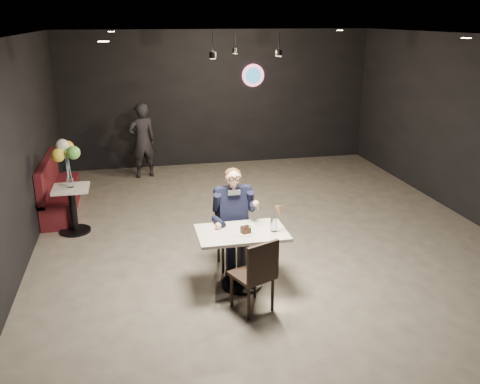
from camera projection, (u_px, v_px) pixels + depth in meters
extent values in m
plane|color=gray|center=(270.00, 240.00, 7.79)|extent=(9.00, 9.00, 0.00)
cube|color=black|center=(242.00, 39.00, 8.70)|extent=(1.40, 1.20, 0.36)
cube|color=white|center=(242.00, 259.00, 6.36)|extent=(1.10, 0.70, 0.75)
cube|color=black|center=(233.00, 235.00, 6.84)|extent=(0.42, 0.46, 0.92)
cube|color=black|center=(252.00, 273.00, 5.82)|extent=(0.57, 0.59, 0.92)
cube|color=black|center=(233.00, 217.00, 6.76)|extent=(0.60, 0.80, 1.44)
cylinder|color=white|center=(245.00, 233.00, 6.17)|extent=(0.22, 0.22, 0.01)
cube|color=black|center=(246.00, 230.00, 6.15)|extent=(0.13, 0.12, 0.07)
ellipsoid|color=#2C8637|center=(250.00, 227.00, 6.13)|extent=(0.06, 0.04, 0.01)
cylinder|color=silver|center=(274.00, 224.00, 6.22)|extent=(0.08, 0.08, 0.19)
cone|color=tan|center=(279.00, 212.00, 6.18)|extent=(0.09, 0.09, 0.14)
cube|color=#430E10|center=(60.00, 186.00, 8.81)|extent=(0.47, 1.90, 0.95)
cube|color=white|center=(74.00, 212.00, 7.99)|extent=(0.54, 0.54, 0.68)
cylinder|color=silver|center=(70.00, 182.00, 7.83)|extent=(0.11, 0.11, 0.16)
cube|color=yellow|center=(67.00, 158.00, 7.70)|extent=(0.38, 0.38, 0.62)
imported|color=black|center=(142.00, 141.00, 10.64)|extent=(0.66, 0.52, 1.58)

